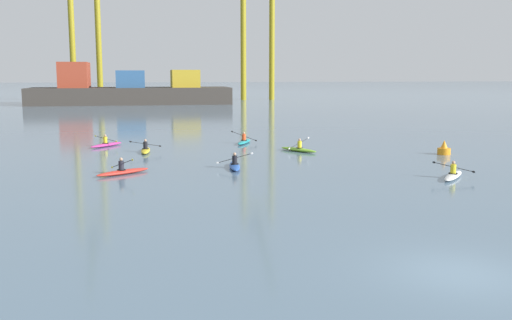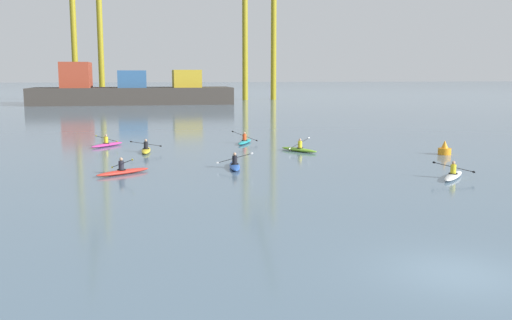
{
  "view_description": "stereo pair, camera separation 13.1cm",
  "coord_description": "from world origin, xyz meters",
  "px_view_note": "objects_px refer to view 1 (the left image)",
  "views": [
    {
      "loc": [
        -8.64,
        -14.33,
        5.55
      ],
      "look_at": [
        -2.3,
        18.56,
        0.6
      ],
      "focal_mm": 40.89,
      "sensor_mm": 36.0,
      "label": 1
    },
    {
      "loc": [
        -8.51,
        -14.36,
        5.55
      ],
      "look_at": [
        -2.3,
        18.56,
        0.6
      ],
      "focal_mm": 40.89,
      "sensor_mm": 36.0,
      "label": 2
    }
  ],
  "objects_px": {
    "gantry_crane_west_mid": "(258,10)",
    "kayak_yellow": "(146,150)",
    "gantry_crane_west": "(84,5)",
    "kayak_red": "(123,171)",
    "container_barge": "(129,91)",
    "kayak_teal": "(244,141)",
    "kayak_white": "(453,175)",
    "kayak_lime": "(299,149)",
    "channel_buoy": "(444,149)",
    "kayak_blue": "(235,165)",
    "kayak_magenta": "(106,144)"
  },
  "relations": [
    {
      "from": "kayak_blue",
      "to": "kayak_lime",
      "type": "height_order",
      "value": "kayak_lime"
    },
    {
      "from": "kayak_magenta",
      "to": "kayak_yellow",
      "type": "bearing_deg",
      "value": -53.22
    },
    {
      "from": "kayak_yellow",
      "to": "kayak_magenta",
      "type": "bearing_deg",
      "value": 126.78
    },
    {
      "from": "gantry_crane_west_mid",
      "to": "container_barge",
      "type": "bearing_deg",
      "value": -155.04
    },
    {
      "from": "container_barge",
      "to": "kayak_teal",
      "type": "relative_size",
      "value": 10.96
    },
    {
      "from": "kayak_blue",
      "to": "gantry_crane_west_mid",
      "type": "bearing_deg",
      "value": 77.98
    },
    {
      "from": "kayak_magenta",
      "to": "kayak_lime",
      "type": "relative_size",
      "value": 0.95
    },
    {
      "from": "kayak_yellow",
      "to": "gantry_crane_west_mid",
      "type": "bearing_deg",
      "value": 73.45
    },
    {
      "from": "kayak_teal",
      "to": "kayak_white",
      "type": "relative_size",
      "value": 1.13
    },
    {
      "from": "kayak_red",
      "to": "kayak_magenta",
      "type": "relative_size",
      "value": 1.03
    },
    {
      "from": "kayak_red",
      "to": "channel_buoy",
      "type": "bearing_deg",
      "value": 10.65
    },
    {
      "from": "kayak_magenta",
      "to": "gantry_crane_west_mid",
      "type": "bearing_deg",
      "value": 70.72
    },
    {
      "from": "kayak_white",
      "to": "kayak_yellow",
      "type": "height_order",
      "value": "same"
    },
    {
      "from": "kayak_white",
      "to": "kayak_magenta",
      "type": "xyz_separation_m",
      "value": [
        -19.2,
        17.79,
        0.0
      ]
    },
    {
      "from": "gantry_crane_west_mid",
      "to": "kayak_yellow",
      "type": "distance_m",
      "value": 88.14
    },
    {
      "from": "kayak_white",
      "to": "gantry_crane_west_mid",
      "type": "bearing_deg",
      "value": 85.08
    },
    {
      "from": "kayak_red",
      "to": "kayak_blue",
      "type": "xyz_separation_m",
      "value": [
        6.47,
        0.93,
        -0.0
      ]
    },
    {
      "from": "kayak_white",
      "to": "kayak_lime",
      "type": "relative_size",
      "value": 0.93
    },
    {
      "from": "channel_buoy",
      "to": "kayak_lime",
      "type": "distance_m",
      "value": 10.15
    },
    {
      "from": "kayak_teal",
      "to": "kayak_red",
      "type": "bearing_deg",
      "value": -124.82
    },
    {
      "from": "kayak_teal",
      "to": "kayak_yellow",
      "type": "relative_size",
      "value": 0.98
    },
    {
      "from": "container_barge",
      "to": "kayak_lime",
      "type": "xyz_separation_m",
      "value": [
        13.49,
        -71.59,
        -2.26
      ]
    },
    {
      "from": "container_barge",
      "to": "kayak_red",
      "type": "height_order",
      "value": "container_barge"
    },
    {
      "from": "container_barge",
      "to": "kayak_teal",
      "type": "height_order",
      "value": "container_barge"
    },
    {
      "from": "kayak_red",
      "to": "kayak_yellow",
      "type": "height_order",
      "value": "kayak_red"
    },
    {
      "from": "kayak_white",
      "to": "kayak_lime",
      "type": "bearing_deg",
      "value": 113.71
    },
    {
      "from": "kayak_white",
      "to": "kayak_lime",
      "type": "xyz_separation_m",
      "value": [
        -5.34,
        12.15,
        0.0
      ]
    },
    {
      "from": "container_barge",
      "to": "kayak_magenta",
      "type": "bearing_deg",
      "value": -90.32
    },
    {
      "from": "gantry_crane_west_mid",
      "to": "kayak_magenta",
      "type": "distance_m",
      "value": 85.34
    },
    {
      "from": "channel_buoy",
      "to": "kayak_red",
      "type": "distance_m",
      "value": 22.1
    },
    {
      "from": "kayak_white",
      "to": "kayak_blue",
      "type": "height_order",
      "value": "kayak_blue"
    },
    {
      "from": "channel_buoy",
      "to": "kayak_blue",
      "type": "relative_size",
      "value": 0.29
    },
    {
      "from": "gantry_crane_west",
      "to": "kayak_white",
      "type": "distance_m",
      "value": 104.86
    },
    {
      "from": "kayak_yellow",
      "to": "kayak_blue",
      "type": "height_order",
      "value": "kayak_blue"
    },
    {
      "from": "gantry_crane_west",
      "to": "gantry_crane_west_mid",
      "type": "bearing_deg",
      "value": -4.53
    },
    {
      "from": "gantry_crane_west",
      "to": "kayak_yellow",
      "type": "height_order",
      "value": "gantry_crane_west"
    },
    {
      "from": "gantry_crane_west",
      "to": "gantry_crane_west_mid",
      "type": "distance_m",
      "value": 36.21
    },
    {
      "from": "kayak_red",
      "to": "kayak_lime",
      "type": "bearing_deg",
      "value": 31.8
    },
    {
      "from": "kayak_teal",
      "to": "kayak_white",
      "type": "height_order",
      "value": "kayak_teal"
    },
    {
      "from": "kayak_blue",
      "to": "kayak_lime",
      "type": "distance_m",
      "value": 8.75
    },
    {
      "from": "gantry_crane_west_mid",
      "to": "kayak_lime",
      "type": "distance_m",
      "value": 87.35
    },
    {
      "from": "gantry_crane_west",
      "to": "gantry_crane_west_mid",
      "type": "height_order",
      "value": "gantry_crane_west"
    },
    {
      "from": "gantry_crane_west",
      "to": "kayak_red",
      "type": "distance_m",
      "value": 97.14
    },
    {
      "from": "kayak_teal",
      "to": "kayak_lime",
      "type": "distance_m",
      "value": 6.37
    },
    {
      "from": "gantry_crane_west_mid",
      "to": "kayak_red",
      "type": "distance_m",
      "value": 97.16
    },
    {
      "from": "container_barge",
      "to": "kayak_yellow",
      "type": "height_order",
      "value": "container_barge"
    },
    {
      "from": "channel_buoy",
      "to": "kayak_yellow",
      "type": "height_order",
      "value": "channel_buoy"
    },
    {
      "from": "gantry_crane_west_mid",
      "to": "channel_buoy",
      "type": "relative_size",
      "value": 37.77
    },
    {
      "from": "channel_buoy",
      "to": "container_barge",
      "type": "bearing_deg",
      "value": 107.05
    },
    {
      "from": "gantry_crane_west_mid",
      "to": "kayak_red",
      "type": "height_order",
      "value": "gantry_crane_west_mid"
    }
  ]
}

